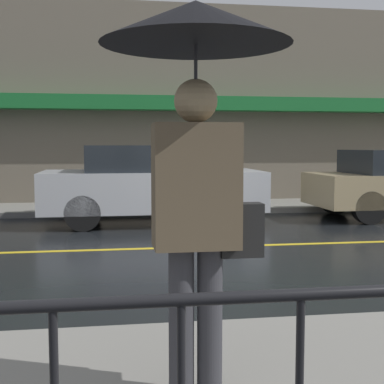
# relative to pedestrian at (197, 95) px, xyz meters

# --- Properties ---
(ground_plane) EXTENTS (80.00, 80.00, 0.00)m
(ground_plane) POSITION_rel_pedestrian_xyz_m (1.21, 5.05, -1.82)
(ground_plane) COLOR black
(sidewalk_far) EXTENTS (28.00, 1.99, 0.13)m
(sidewalk_far) POSITION_rel_pedestrian_xyz_m (1.21, 9.81, -1.76)
(sidewalk_far) COLOR gray
(sidewalk_far) RESTS_ON ground_plane
(lane_marking) EXTENTS (25.20, 0.12, 0.01)m
(lane_marking) POSITION_rel_pedestrian_xyz_m (1.21, 5.05, -1.82)
(lane_marking) COLOR gold
(lane_marking) RESTS_ON ground_plane
(building_storefront) EXTENTS (28.00, 0.85, 5.15)m
(building_storefront) POSITION_rel_pedestrian_xyz_m (1.21, 10.92, 0.75)
(building_storefront) COLOR #706656
(building_storefront) RESTS_ON ground_plane
(pedestrian) EXTENTS (1.03, 1.03, 2.19)m
(pedestrian) POSITION_rel_pedestrian_xyz_m (0.00, 0.00, 0.00)
(pedestrian) COLOR #333338
(pedestrian) RESTS_ON sidewalk_near
(car_silver) EXTENTS (4.30, 1.84, 1.55)m
(car_silver) POSITION_rel_pedestrian_xyz_m (0.33, 7.70, -1.03)
(car_silver) COLOR #B2B5BA
(car_silver) RESTS_ON ground_plane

